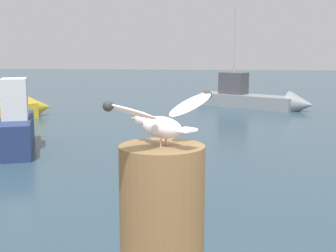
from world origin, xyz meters
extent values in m
cylinder|color=brown|center=(-0.91, -0.26, 1.82)|extent=(0.40, 0.40, 0.75)
cylinder|color=tan|center=(-0.90, -0.25, 2.22)|extent=(0.01, 0.01, 0.04)
cylinder|color=tan|center=(-0.92, -0.28, 2.22)|extent=(0.01, 0.01, 0.04)
ellipsoid|color=silver|center=(-0.91, -0.26, 2.29)|extent=(0.24, 0.21, 0.10)
sphere|color=silver|center=(-1.02, -0.18, 2.31)|extent=(0.06, 0.06, 0.06)
cone|color=gold|center=(-1.07, -0.15, 2.31)|extent=(0.05, 0.04, 0.02)
cube|color=silver|center=(-0.80, -0.34, 2.29)|extent=(0.10, 0.11, 0.01)
ellipsoid|color=silver|center=(-0.79, -0.11, 2.38)|extent=(0.27, 0.30, 0.11)
sphere|color=black|center=(-0.72, 0.00, 2.41)|extent=(0.04, 0.04, 0.04)
ellipsoid|color=silver|center=(-1.02, -0.42, 2.38)|extent=(0.27, 0.30, 0.11)
sphere|color=black|center=(-1.10, -0.52, 2.41)|extent=(0.04, 0.04, 0.04)
cube|color=navy|center=(-6.01, 9.25, 0.43)|extent=(1.86, 3.22, 0.87)
cone|color=navy|center=(-6.64, 10.90, 0.48)|extent=(0.92, 0.92, 0.71)
cube|color=white|center=(-5.95, 9.09, 1.39)|extent=(0.94, 1.14, 1.04)
cube|color=gray|center=(0.57, 19.42, 0.28)|extent=(4.61, 3.46, 0.57)
cone|color=gray|center=(2.81, 18.05, 0.31)|extent=(1.51, 1.51, 1.10)
cube|color=#47474C|center=(-0.05, 19.80, 1.07)|extent=(1.44, 1.29, 1.01)
cylinder|color=#A5A5A8|center=(-0.05, 19.80, 3.08)|extent=(0.08, 0.08, 3.01)
cone|color=yellow|center=(-7.95, 15.51, 0.33)|extent=(1.54, 1.54, 1.09)
camera|label=1|loc=(-0.65, -2.33, 2.63)|focal=49.56mm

